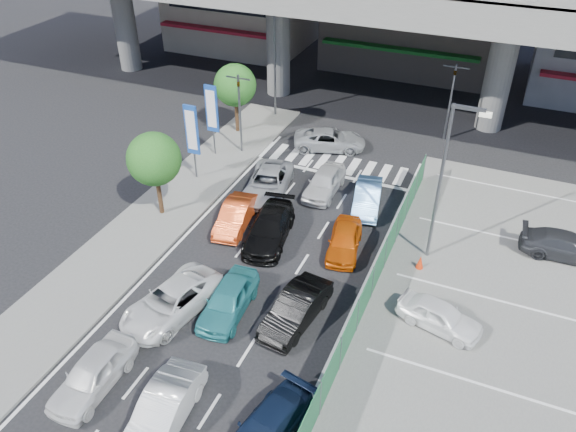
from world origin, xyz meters
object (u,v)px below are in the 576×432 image
at_px(crossing_wagon_silver, 330,140).
at_px(taxi_orange_right, 344,240).
at_px(sedan_white_front_mid, 324,182).
at_px(parked_sedan_dgrey, 566,246).
at_px(sedan_black_mid, 269,228).
at_px(tree_far, 235,85).
at_px(signboard_near, 192,132).
at_px(tree_near, 154,159).
at_px(sedan_white_mid_left, 172,301).
at_px(signboard_far, 212,111).
at_px(street_lamp_left, 277,51).
at_px(traffic_cone, 420,262).
at_px(taxi_orange_left, 235,216).
at_px(van_white_back_left, 93,374).
at_px(street_lamp_right, 446,173).
at_px(hatch_white_back_mid, 163,410).
at_px(traffic_light_left, 239,95).
at_px(parked_sedan_white, 440,316).
at_px(hatch_black_mid_right, 296,309).
at_px(wagon_silver_front_left, 268,183).
at_px(taxi_teal_mid, 228,300).
at_px(minivan_navy_back, 266,430).
at_px(kei_truck_front_right, 367,197).

bearing_deg(crossing_wagon_silver, taxi_orange_right, -174.85).
xyz_separation_m(sedan_white_front_mid, parked_sedan_dgrey, (12.81, -1.01, -0.00)).
bearing_deg(sedan_black_mid, crossing_wagon_silver, 82.78).
bearing_deg(tree_far, crossing_wagon_silver, 1.77).
xyz_separation_m(signboard_near, tree_near, (0.20, -3.99, 0.32)).
bearing_deg(sedan_white_mid_left, signboard_far, 124.36).
relative_size(street_lamp_left, traffic_cone, 11.41).
height_order(signboard_far, taxi_orange_left, signboard_far).
distance_m(van_white_back_left, traffic_cone, 15.13).
bearing_deg(street_lamp_right, hatch_white_back_mid, -117.52).
bearing_deg(tree_far, traffic_cone, -33.27).
bearing_deg(street_lamp_left, sedan_white_mid_left, -78.77).
height_order(sedan_black_mid, sedan_white_front_mid, sedan_black_mid).
relative_size(street_lamp_right, tree_near, 1.67).
height_order(traffic_light_left, parked_sedan_white, traffic_light_left).
distance_m(tree_far, van_white_back_left, 21.90).
bearing_deg(signboard_far, signboard_near, -82.41).
bearing_deg(van_white_back_left, taxi_orange_left, 88.95).
xyz_separation_m(signboard_near, hatch_white_back_mid, (7.60, -15.00, -2.37)).
relative_size(street_lamp_right, hatch_black_mid_right, 1.91).
xyz_separation_m(signboard_near, traffic_cone, (14.06, -3.12, -2.65)).
relative_size(tree_near, wagon_silver_front_left, 0.98).
bearing_deg(taxi_teal_mid, tree_far, 111.59).
bearing_deg(sedan_white_front_mid, hatch_black_mid_right, -77.42).
bearing_deg(taxi_orange_right, tree_far, 128.01).
bearing_deg(wagon_silver_front_left, traffic_light_left, 121.93).
distance_m(traffic_light_left, signboard_far, 1.93).
height_order(signboard_far, taxi_teal_mid, signboard_far).
relative_size(traffic_light_left, parked_sedan_dgrey, 1.21).
height_order(van_white_back_left, parked_sedan_white, van_white_back_left).
distance_m(tree_far, sedan_white_mid_left, 17.81).
height_order(tree_near, minivan_navy_back, tree_near).
bearing_deg(traffic_cone, sedan_white_front_mid, 144.48).
relative_size(tree_near, hatch_black_mid_right, 1.15).
relative_size(sedan_black_mid, wagon_silver_front_left, 0.97).
relative_size(taxi_orange_left, sedan_black_mid, 0.82).
distance_m(van_white_back_left, sedan_white_mid_left, 4.49).
distance_m(hatch_black_mid_right, parked_sedan_dgrey, 13.84).
xyz_separation_m(signboard_near, van_white_back_left, (4.31, -14.67, -2.38)).
bearing_deg(parked_sedan_white, parked_sedan_dgrey, -19.45).
bearing_deg(traffic_cone, sedan_black_mid, -174.81).
bearing_deg(hatch_white_back_mid, parked_sedan_white, 41.73).
bearing_deg(traffic_cone, traffic_light_left, 151.40).
distance_m(van_white_back_left, taxi_teal_mid, 6.13).
bearing_deg(signboard_near, signboard_far, 97.59).
distance_m(minivan_navy_back, kei_truck_front_right, 15.26).
height_order(sedan_white_front_mid, traffic_cone, sedan_white_front_mid).
height_order(sedan_white_mid_left, parked_sedan_dgrey, sedan_white_mid_left).
distance_m(signboard_far, hatch_white_back_mid, 19.84).
xyz_separation_m(wagon_silver_front_left, kei_truck_front_right, (5.63, 0.80, -0.03)).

